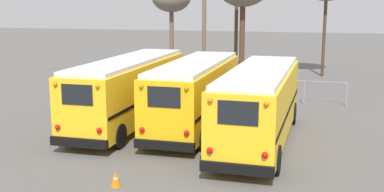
% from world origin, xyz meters
% --- Properties ---
extents(ground_plane, '(160.00, 160.00, 0.00)m').
position_xyz_m(ground_plane, '(0.00, 0.00, 0.00)').
color(ground_plane, '#5B5956').
extents(school_bus_0, '(2.54, 10.76, 3.28)m').
position_xyz_m(school_bus_0, '(-3.32, 0.75, 1.79)').
color(school_bus_0, yellow).
rests_on(school_bus_0, ground).
extents(school_bus_1, '(2.57, 9.91, 3.23)m').
position_xyz_m(school_bus_1, '(0.00, 0.95, 1.75)').
color(school_bus_1, yellow).
rests_on(school_bus_1, ground).
extents(school_bus_2, '(2.73, 10.32, 3.25)m').
position_xyz_m(school_bus_2, '(3.31, -0.89, 1.78)').
color(school_bus_2, yellow).
rests_on(school_bus_2, ground).
extents(utility_pole, '(1.80, 0.29, 9.10)m').
position_xyz_m(utility_pole, '(-2.23, 11.82, 4.70)').
color(utility_pole, brown).
rests_on(utility_pole, ground).
extents(fence_line, '(14.69, 0.06, 1.42)m').
position_xyz_m(fence_line, '(0.00, 7.93, 0.98)').
color(fence_line, '#939399').
rests_on(fence_line, ground).
extents(traffic_cone, '(0.36, 0.36, 0.52)m').
position_xyz_m(traffic_cone, '(-0.60, -7.17, 0.26)').
color(traffic_cone, orange).
rests_on(traffic_cone, ground).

